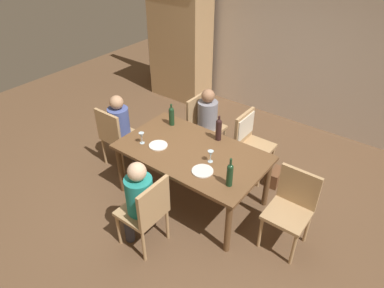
% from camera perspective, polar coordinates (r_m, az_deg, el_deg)
% --- Properties ---
extents(ground_plane, '(10.00, 10.00, 0.00)m').
position_cam_1_polar(ground_plane, '(4.60, 0.00, -8.67)').
color(ground_plane, brown).
extents(rear_room_partition, '(6.40, 0.12, 2.70)m').
position_cam_1_polar(rear_room_partition, '(6.03, 16.40, 15.86)').
color(rear_room_partition, beige).
rests_on(rear_room_partition, ground_plane).
extents(armoire_cabinet, '(1.18, 0.62, 2.18)m').
position_cam_1_polar(armoire_cabinet, '(6.68, -1.95, 16.65)').
color(armoire_cabinet, tan).
rests_on(armoire_cabinet, ground_plane).
extents(dining_table, '(1.77, 1.04, 0.74)m').
position_cam_1_polar(dining_table, '(4.17, 0.00, -2.02)').
color(dining_table, brown).
rests_on(dining_table, ground_plane).
extents(chair_far_left, '(0.44, 0.44, 0.92)m').
position_cam_1_polar(chair_far_left, '(5.09, 1.74, 3.60)').
color(chair_far_left, tan).
rests_on(chair_far_left, ground_plane).
extents(chair_left_end, '(0.44, 0.44, 0.92)m').
position_cam_1_polar(chair_left_end, '(4.93, -12.45, 1.62)').
color(chair_left_end, tan).
rests_on(chair_left_end, ground_plane).
extents(chair_near, '(0.44, 0.44, 0.92)m').
position_cam_1_polar(chair_near, '(3.70, -7.45, -10.73)').
color(chair_near, tan).
rests_on(chair_near, ground_plane).
extents(chair_right_end, '(0.44, 0.44, 0.92)m').
position_cam_1_polar(chair_right_end, '(3.88, 16.15, -9.60)').
color(chair_right_end, tan).
rests_on(chair_right_end, ground_plane).
extents(chair_far_right, '(0.46, 0.44, 0.92)m').
position_cam_1_polar(chair_far_right, '(4.72, 9.27, 1.33)').
color(chair_far_right, tan).
rests_on(chair_far_right, ground_plane).
extents(person_woman_host, '(0.33, 0.28, 1.09)m').
position_cam_1_polar(person_woman_host, '(4.98, 2.81, 4.18)').
color(person_woman_host, '#33333D').
rests_on(person_woman_host, ground_plane).
extents(person_man_bearded, '(0.28, 0.33, 1.09)m').
position_cam_1_polar(person_man_bearded, '(4.94, -11.64, 3.16)').
color(person_man_bearded, '#33333D').
rests_on(person_man_bearded, ground_plane).
extents(person_man_guest, '(0.34, 0.29, 1.10)m').
position_cam_1_polar(person_man_guest, '(3.69, -8.87, -8.78)').
color(person_man_guest, '#33333D').
rests_on(person_man_guest, ground_plane).
extents(wine_bottle_tall_green, '(0.07, 0.07, 0.34)m').
position_cam_1_polar(wine_bottle_tall_green, '(4.26, 4.42, 2.50)').
color(wine_bottle_tall_green, black).
rests_on(wine_bottle_tall_green, dining_table).
extents(wine_bottle_dark_red, '(0.07, 0.07, 0.31)m').
position_cam_1_polar(wine_bottle_dark_red, '(4.57, -3.40, 4.72)').
color(wine_bottle_dark_red, '#19381E').
rests_on(wine_bottle_dark_red, dining_table).
extents(wine_bottle_short_olive, '(0.07, 0.07, 0.34)m').
position_cam_1_polar(wine_bottle_short_olive, '(3.57, 6.26, -4.95)').
color(wine_bottle_short_olive, '#19381E').
rests_on(wine_bottle_short_olive, dining_table).
extents(wine_glass_near_left, '(0.07, 0.07, 0.15)m').
position_cam_1_polar(wine_glass_near_left, '(4.25, -8.33, 1.34)').
color(wine_glass_near_left, silver).
rests_on(wine_glass_near_left, dining_table).
extents(wine_glass_centre, '(0.07, 0.07, 0.15)m').
position_cam_1_polar(wine_glass_centre, '(3.90, 3.09, -1.67)').
color(wine_glass_centre, silver).
rests_on(wine_glass_centre, dining_table).
extents(dinner_plate_host, '(0.23, 0.23, 0.01)m').
position_cam_1_polar(dinner_plate_host, '(4.23, -5.59, -0.23)').
color(dinner_plate_host, white).
rests_on(dinner_plate_host, dining_table).
extents(dinner_plate_guest_left, '(0.24, 0.24, 0.01)m').
position_cam_1_polar(dinner_plate_guest_left, '(3.81, 1.74, -4.47)').
color(dinner_plate_guest_left, silver).
rests_on(dinner_plate_guest_left, dining_table).
extents(handbag, '(0.15, 0.29, 0.22)m').
position_cam_1_polar(handbag, '(4.86, 13.62, -5.33)').
color(handbag, brown).
rests_on(handbag, ground_plane).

